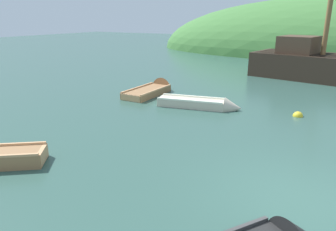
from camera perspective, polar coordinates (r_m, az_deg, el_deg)
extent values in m
plane|color=#33564C|center=(7.88, 23.29, -13.96)|extent=(120.00, 120.00, 0.00)
ellipsoid|color=#477F3D|center=(40.14, 26.55, 10.12)|extent=(39.58, 19.16, 12.10)
cube|color=#4C3828|center=(23.07, 22.63, 11.81)|extent=(2.59, 2.80, 1.10)
cube|color=beige|center=(14.32, 4.25, 2.05)|extent=(3.13, 1.50, 0.48)
cone|color=beige|center=(14.02, 11.70, 1.38)|extent=(0.89, 0.99, 0.86)
cube|color=white|center=(14.70, -1.26, 2.79)|extent=(0.28, 0.82, 0.33)
cube|color=white|center=(14.17, 6.34, 2.56)|extent=(0.35, 0.85, 0.05)
cube|color=white|center=(14.41, 2.23, 2.91)|extent=(0.35, 0.85, 0.05)
cube|color=white|center=(13.87, 3.86, 2.69)|extent=(2.91, 0.68, 0.07)
cube|color=white|center=(14.64, 4.66, 3.47)|extent=(2.91, 0.68, 0.07)
cube|color=#9E7047|center=(16.45, -3.85, 4.03)|extent=(1.26, 2.91, 0.44)
cone|color=#9E7047|center=(17.94, -0.63, 5.20)|extent=(1.18, 0.72, 1.18)
cube|color=tan|center=(15.32, -6.76, 3.19)|extent=(1.12, 0.13, 0.31)
cube|color=tan|center=(16.82, -2.89, 4.91)|extent=(1.14, 0.19, 0.05)
cube|color=tan|center=(16.00, -4.87, 4.21)|extent=(1.14, 0.19, 0.05)
cube|color=tan|center=(16.08, -2.14, 4.66)|extent=(0.10, 2.84, 0.07)
cube|color=tan|center=(16.71, -5.53, 5.08)|extent=(0.10, 2.84, 0.07)
cube|color=tan|center=(9.55, -21.83, -6.72)|extent=(0.59, 0.72, 0.36)
cube|color=tan|center=(9.74, -26.53, -6.09)|extent=(0.64, 0.77, 0.05)
sphere|color=yellow|center=(14.02, 22.49, -0.12)|extent=(0.40, 0.40, 0.40)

